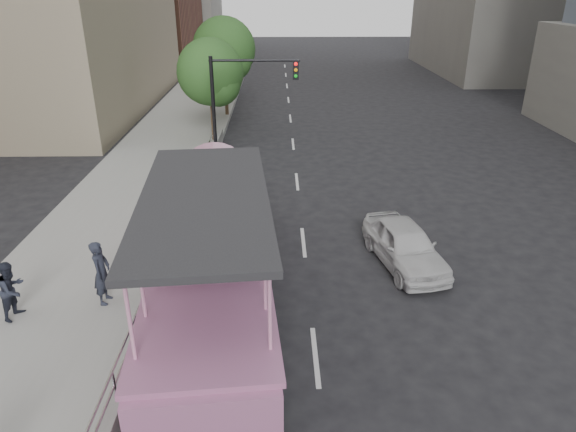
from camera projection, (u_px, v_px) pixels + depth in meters
The scene contains 12 objects.
ground at pixel (274, 309), 14.17m from camera, with size 160.00×160.00×0.00m, color black.
sidewalk at pixel (148, 180), 23.11m from camera, with size 5.50×80.00×0.30m, color gray.
kerb_wall at pixel (173, 259), 15.74m from camera, with size 0.24×30.00×0.36m, color gray.
guardrail at pixel (171, 240), 15.46m from camera, with size 0.07×22.00×0.71m.
duck_boat at pixel (212, 254), 14.09m from camera, with size 3.75×11.64×3.80m.
car at pixel (405, 245), 16.17m from camera, with size 1.63×4.05×1.38m, color silver.
pedestrian_near at pixel (102, 272), 13.61m from camera, with size 0.66×0.43×1.81m, color #232733.
pedestrian_mid at pixel (12, 290), 13.06m from camera, with size 0.77×0.60×1.58m, color #232733.
parking_sign at pixel (190, 208), 16.57m from camera, with size 0.09×0.56×2.48m.
traffic_signal at pixel (238, 93), 24.08m from camera, with size 4.20×0.32×5.20m.
street_tree_near at pixel (212, 75), 27.04m from camera, with size 3.52×3.52×5.72m.
street_tree_far at pixel (226, 52), 32.30m from camera, with size 3.97×3.97×6.45m.
Camera 1 is at (0.13, -11.85, 8.19)m, focal length 32.00 mm.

